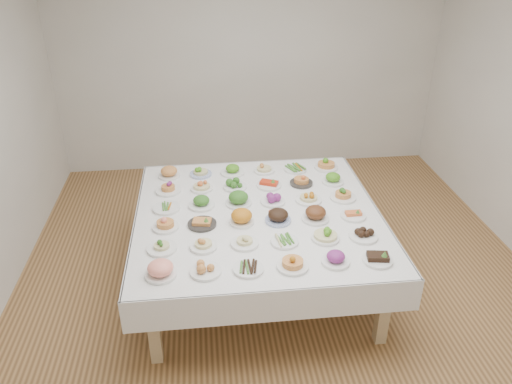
{
  "coord_description": "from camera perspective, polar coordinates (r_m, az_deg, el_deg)",
  "views": [
    {
      "loc": [
        -0.65,
        -3.92,
        3.03
      ],
      "look_at": [
        -0.2,
        0.02,
        0.88
      ],
      "focal_mm": 35.0,
      "sensor_mm": 36.0,
      "label": 1
    }
  ],
  "objects": [
    {
      "name": "dish_22",
      "position": [
        4.63,
        6.04,
        -0.36
      ],
      "size": [
        0.24,
        0.24,
        0.13
      ],
      "color": "white",
      "rests_on": "display_table"
    },
    {
      "name": "room_envelope",
      "position": [
        4.15,
        2.89,
        11.63
      ],
      "size": [
        5.02,
        5.02,
        2.81
      ],
      "color": "#A77945",
      "rests_on": "ground"
    },
    {
      "name": "dish_19",
      "position": [
        4.55,
        -6.26,
        -1.06
      ],
      "size": [
        0.24,
        0.24,
        0.12
      ],
      "color": "white",
      "rests_on": "display_table"
    },
    {
      "name": "dish_8",
      "position": [
        4.0,
        -1.31,
        -5.44
      ],
      "size": [
        0.22,
        0.22,
        0.11
      ],
      "color": "white",
      "rests_on": "display_table"
    },
    {
      "name": "dish_13",
      "position": [
        4.27,
        -6.2,
        -3.3
      ],
      "size": [
        0.24,
        0.24,
        0.11
      ],
      "color": "#2C2927",
      "rests_on": "display_table"
    },
    {
      "name": "dish_4",
      "position": [
        3.85,
        9.1,
        -7.36
      ],
      "size": [
        0.21,
        0.21,
        0.12
      ],
      "color": "white",
      "rests_on": "display_table"
    },
    {
      "name": "dish_30",
      "position": [
        5.13,
        -9.9,
        2.23
      ],
      "size": [
        0.21,
        0.21,
        0.12
      ],
      "color": "white",
      "rests_on": "display_table"
    },
    {
      "name": "dish_28",
      "position": [
        4.93,
        5.22,
        1.46
      ],
      "size": [
        0.22,
        0.22,
        0.12
      ],
      "color": "#2C2927",
      "rests_on": "display_table"
    },
    {
      "name": "dish_10",
      "position": [
        4.1,
        7.97,
        -4.58
      ],
      "size": [
        0.24,
        0.24,
        0.14
      ],
      "color": "white",
      "rests_on": "display_table"
    },
    {
      "name": "dish_25",
      "position": [
        4.83,
        -6.24,
        0.84
      ],
      "size": [
        0.21,
        0.21,
        0.12
      ],
      "color": "white",
      "rests_on": "display_table"
    },
    {
      "name": "dish_26",
      "position": [
        4.84,
        -2.42,
        0.92
      ],
      "size": [
        0.22,
        0.22,
        0.1
      ],
      "color": "white",
      "rests_on": "display_table"
    },
    {
      "name": "dish_3",
      "position": [
        3.75,
        4.22,
        -7.68
      ],
      "size": [
        0.26,
        0.25,
        0.15
      ],
      "color": "white",
      "rests_on": "display_table"
    },
    {
      "name": "dish_16",
      "position": [
        4.35,
        6.83,
        -2.38
      ],
      "size": [
        0.24,
        0.24,
        0.14
      ],
      "color": "white",
      "rests_on": "display_table"
    },
    {
      "name": "dish_9",
      "position": [
        4.05,
        3.28,
        -5.57
      ],
      "size": [
        0.22,
        0.22,
        0.05
      ],
      "color": "white",
      "rests_on": "display_table"
    },
    {
      "name": "dish_1",
      "position": [
        3.73,
        -5.79,
        -8.57
      ],
      "size": [
        0.23,
        0.23,
        0.11
      ],
      "color": "white",
      "rests_on": "display_table"
    },
    {
      "name": "dish_31",
      "position": [
        5.12,
        -6.35,
        2.51
      ],
      "size": [
        0.22,
        0.22,
        0.12
      ],
      "color": "#4C66B2",
      "rests_on": "display_table"
    },
    {
      "name": "dish_23",
      "position": [
        4.72,
        9.94,
        -0.08
      ],
      "size": [
        0.24,
        0.24,
        0.14
      ],
      "color": "white",
      "rests_on": "display_table"
    },
    {
      "name": "dish_20",
      "position": [
        4.56,
        -2.02,
        -0.73
      ],
      "size": [
        0.24,
        0.24,
        0.13
      ],
      "color": "white",
      "rests_on": "display_table"
    },
    {
      "name": "dish_34",
      "position": [
        5.22,
        4.53,
        2.75
      ],
      "size": [
        0.25,
        0.23,
        0.06
      ],
      "color": "white",
      "rests_on": "display_table"
    },
    {
      "name": "dish_35",
      "position": [
        5.28,
        8.04,
        3.35
      ],
      "size": [
        0.24,
        0.24,
        0.14
      ],
      "color": "white",
      "rests_on": "display_table"
    },
    {
      "name": "dish_21",
      "position": [
        4.59,
        1.95,
        -0.74
      ],
      "size": [
        0.22,
        0.22,
        0.1
      ],
      "color": "white",
      "rests_on": "display_table"
    },
    {
      "name": "display_table",
      "position": [
        4.49,
        0.22,
        -3.12
      ],
      "size": [
        2.18,
        2.18,
        0.75
      ],
      "color": "white",
      "rests_on": "ground"
    },
    {
      "name": "dish_15",
      "position": [
        4.29,
        2.55,
        -2.58
      ],
      "size": [
        0.25,
        0.25,
        0.15
      ],
      "color": "#4C66B2",
      "rests_on": "display_table"
    },
    {
      "name": "dish_2",
      "position": [
        3.75,
        -0.88,
        -8.66
      ],
      "size": [
        0.23,
        0.23,
        0.05
      ],
      "color": "white",
      "rests_on": "display_table"
    },
    {
      "name": "dish_0",
      "position": [
        3.73,
        -10.87,
        -8.53
      ],
      "size": [
        0.23,
        0.23,
        0.14
      ],
      "color": "white",
      "rests_on": "display_table"
    },
    {
      "name": "dish_29",
      "position": [
        5.0,
        8.78,
        1.55
      ],
      "size": [
        0.21,
        0.21,
        0.11
      ],
      "color": "white",
      "rests_on": "display_table"
    },
    {
      "name": "dish_27",
      "position": [
        4.87,
        1.5,
        1.1
      ],
      "size": [
        0.24,
        0.24,
        0.1
      ],
      "color": "white",
      "rests_on": "display_table"
    },
    {
      "name": "dish_17",
      "position": [
        4.46,
        11.07,
        -2.47
      ],
      "size": [
        0.22,
        0.22,
        0.09
      ],
      "color": "white",
      "rests_on": "display_table"
    },
    {
      "name": "dish_32",
      "position": [
        5.12,
        -2.69,
        2.67
      ],
      "size": [
        0.24,
        0.24,
        0.12
      ],
      "color": "white",
      "rests_on": "display_table"
    },
    {
      "name": "dish_11",
      "position": [
        4.18,
        12.19,
        -4.57
      ],
      "size": [
        0.24,
        0.24,
        0.1
      ],
      "color": "white",
      "rests_on": "display_table"
    },
    {
      "name": "dish_14",
      "position": [
        4.27,
        -1.66,
        -2.93
      ],
      "size": [
        0.21,
        0.21,
        0.12
      ],
      "color": "white",
      "rests_on": "display_table"
    },
    {
      "name": "dish_33",
      "position": [
        5.16,
        0.94,
        2.78
      ],
      "size": [
        0.21,
        0.21,
        0.1
      ],
      "color": "white",
      "rests_on": "display_table"
    },
    {
      "name": "dish_6",
      "position": [
        4.01,
        -10.74,
        -5.89
      ],
      "size": [
        0.24,
        0.24,
        0.12
      ],
      "color": "white",
      "rests_on": "display_table"
    },
    {
      "name": "dish_12",
      "position": [
        4.28,
        -10.33,
        -3.5
      ],
      "size": [
        0.22,
        0.22,
        0.12
      ],
      "color": "white",
      "rests_on": "display_table"
    },
    {
      "name": "dish_5",
      "position": [
        3.93,
        13.76,
        -7.13
      ],
      "size": [
        0.23,
        0.23,
        0.11
      ],
      "color": "white",
      "rests_on": "display_table"
    },
    {
      "name": "dish_7",
      "position": [
        3.99,
        -6.04,
        -5.79
      ],
      "size": [
        0.22,
        0.22,
        0.11
      ],
      "color": "white",
      "rests_on": "display_table"
    },
    {
      "name": "dish_24",
      "position": [
        4.84,
        -10.02,
        0.62
      ],
      "size": [
        0.24,
        0.24,
        0.13
      ],
      "color": "white",
      "rests_on": "display_table"
    },
    {
      "name": "dish_18",
      "position": [
        4.57,
        -10.2,
        -1.73
      ],
      "size": [
        0.24,
        0.24,
        0.05
      ],
      "color": "white",
      "rests_on": "display_table"
    }
  ]
}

